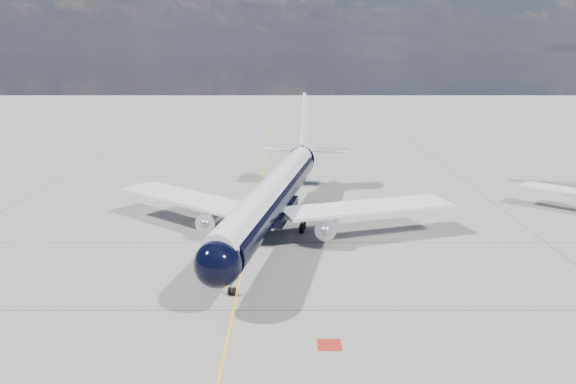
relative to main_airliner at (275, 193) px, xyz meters
name	(u,v)px	position (x,y,z in m)	size (l,w,h in m)	color
ground	(258,193)	(-2.69, 16.03, -4.08)	(320.00, 320.00, 0.00)	gray
taxiway_centerline	(256,203)	(-2.69, 11.03, -4.07)	(0.16, 160.00, 0.01)	#FFB30D
red_marking	(329,345)	(4.11, -23.97, -4.07)	(1.60, 1.60, 0.01)	maroon
main_airliner	(275,193)	(0.00, 0.00, 0.00)	(36.72, 45.21, 13.13)	black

